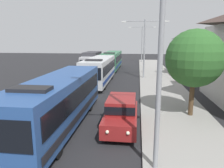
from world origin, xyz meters
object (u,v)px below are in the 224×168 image
(white_suv, at_px, (121,112))
(streetlamp_mid, at_px, (145,42))
(streetlamp_near, at_px, (161,36))
(streetlamp_far, at_px, (142,40))
(bus_second_in_line, at_px, (99,69))
(roadside_tree, at_px, (195,58))
(box_truck_oncoming, at_px, (91,61))
(bus_middle, at_px, (112,60))
(bus_lead, at_px, (60,100))

(white_suv, distance_m, streetlamp_mid, 17.46)
(white_suv, height_order, streetlamp_near, streetlamp_near)
(streetlamp_far, bearing_deg, streetlamp_mid, -90.00)
(bus_second_in_line, distance_m, roadside_tree, 13.64)
(box_truck_oncoming, xyz_separation_m, streetlamp_far, (8.70, 14.39, 3.44))
(bus_middle, relative_size, streetlamp_far, 1.43)
(bus_second_in_line, relative_size, white_suv, 2.34)
(white_suv, height_order, streetlamp_far, streetlamp_far)
(bus_lead, xyz_separation_m, bus_second_in_line, (-0.00, 13.23, -0.00))
(bus_middle, relative_size, streetlamp_mid, 1.51)
(bus_second_in_line, bearing_deg, roadside_tree, -52.05)
(streetlamp_near, height_order, roadside_tree, streetlamp_near)
(box_truck_oncoming, distance_m, streetlamp_mid, 11.36)
(box_truck_oncoming, bearing_deg, streetlamp_mid, -37.04)
(streetlamp_near, xyz_separation_m, streetlamp_far, (-0.00, 41.92, -0.21))
(box_truck_oncoming, bearing_deg, bus_second_in_line, -72.39)
(streetlamp_mid, distance_m, roadside_tree, 14.74)
(box_truck_oncoming, distance_m, streetlamp_near, 29.09)
(streetlamp_near, distance_m, streetlamp_mid, 20.96)
(streetlamp_near, bearing_deg, bus_middle, 100.40)
(bus_second_in_line, height_order, streetlamp_far, streetlamp_far)
(bus_lead, relative_size, box_truck_oncoming, 1.57)
(bus_second_in_line, height_order, streetlamp_mid, streetlamp_mid)
(streetlamp_near, bearing_deg, bus_second_in_line, 107.50)
(streetlamp_far, bearing_deg, box_truck_oncoming, -121.15)
(bus_lead, bearing_deg, roadside_tree, 17.64)
(bus_middle, relative_size, streetlamp_near, 1.34)
(box_truck_oncoming, bearing_deg, white_suv, -73.42)
(bus_second_in_line, xyz_separation_m, streetlamp_near, (5.40, -17.12, 3.66))
(bus_lead, xyz_separation_m, streetlamp_near, (5.40, -3.90, 3.65))
(bus_second_in_line, xyz_separation_m, box_truck_oncoming, (-3.30, 10.40, 0.01))
(box_truck_oncoming, relative_size, streetlamp_far, 0.88)
(box_truck_oncoming, bearing_deg, roadside_tree, -61.15)
(bus_second_in_line, distance_m, streetlamp_mid, 7.36)
(streetlamp_mid, height_order, streetlamp_far, streetlamp_far)
(bus_lead, distance_m, streetlamp_near, 7.59)
(white_suv, xyz_separation_m, streetlamp_mid, (1.70, 16.94, 3.87))
(box_truck_oncoming, height_order, streetlamp_near, streetlamp_near)
(bus_lead, bearing_deg, box_truck_oncoming, 97.96)
(bus_middle, height_order, roadside_tree, roadside_tree)
(bus_lead, xyz_separation_m, white_suv, (3.70, 0.12, -0.66))
(white_suv, relative_size, roadside_tree, 0.80)
(bus_lead, height_order, streetlamp_far, streetlamp_far)
(bus_middle, xyz_separation_m, streetlamp_far, (5.40, 12.50, 3.45))
(streetlamp_near, relative_size, streetlamp_mid, 1.12)
(bus_second_in_line, relative_size, roadside_tree, 1.87)
(bus_middle, bearing_deg, streetlamp_far, 66.64)
(streetlamp_near, bearing_deg, streetlamp_far, 90.00)
(roadside_tree, bearing_deg, white_suv, -151.22)
(bus_middle, xyz_separation_m, streetlamp_near, (5.40, -29.42, 3.65))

